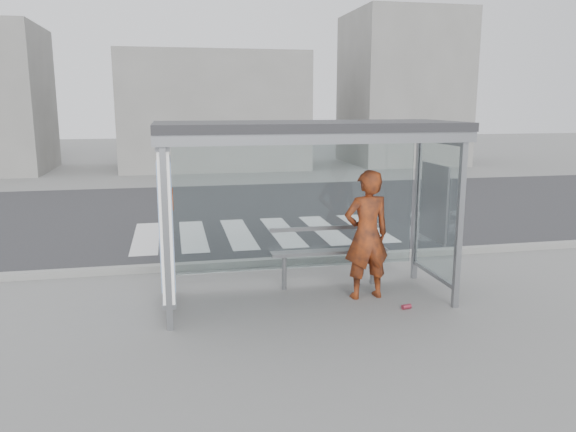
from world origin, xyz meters
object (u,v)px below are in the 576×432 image
(bus_shelter, at_px, (282,167))
(soda_can, at_px, (406,307))
(person, at_px, (367,235))
(bench, at_px, (329,251))

(bus_shelter, distance_m, soda_can, 2.65)
(bus_shelter, xyz_separation_m, person, (1.25, -0.10, -1.02))
(bench, height_order, soda_can, bench)
(bus_shelter, height_order, soda_can, bus_shelter)
(bench, distance_m, soda_can, 1.55)
(person, bearing_deg, bus_shelter, -9.17)
(bus_shelter, bearing_deg, bench, 31.27)
(bus_shelter, distance_m, bench, 1.73)
(bus_shelter, bearing_deg, soda_can, -22.75)
(bench, xyz_separation_m, soda_can, (0.80, -1.22, -0.53))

